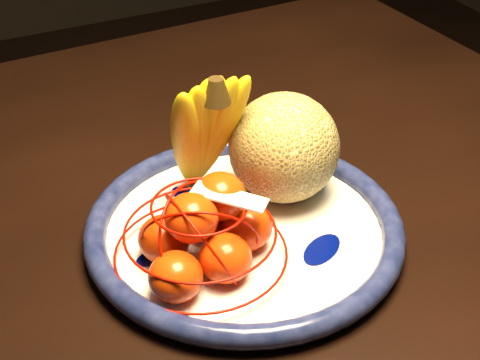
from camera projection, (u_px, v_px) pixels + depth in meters
name	position (u px, v px, depth m)	size (l,w,h in m)	color
dining_table	(74.00, 266.00, 0.85)	(1.43, 0.89, 0.70)	black
fruit_bowl	(244.00, 229.00, 0.77)	(0.33, 0.33, 0.03)	white
cantaloupe	(284.00, 148.00, 0.79)	(0.12, 0.12, 0.12)	olive
banana_bunch	(203.00, 129.00, 0.77)	(0.12, 0.11, 0.17)	yellow
mandarin_bag	(204.00, 234.00, 0.71)	(0.21, 0.21, 0.11)	#F63803
price_tag	(230.00, 197.00, 0.69)	(0.07, 0.03, 0.00)	white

